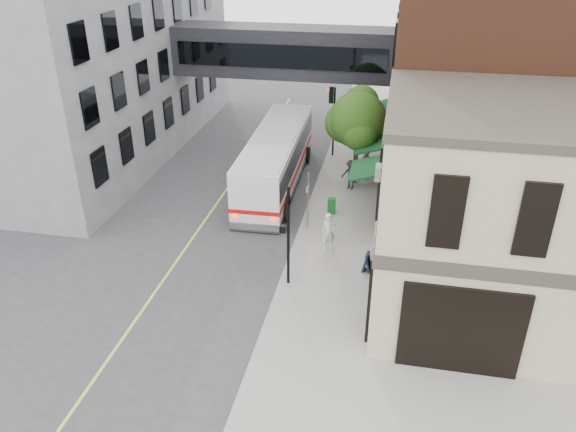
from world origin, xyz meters
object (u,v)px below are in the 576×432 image
at_px(pedestrian_a, 329,232).
at_px(sandwich_board, 367,262).
at_px(bus, 276,158).
at_px(pedestrian_c, 351,174).
at_px(newspaper_box, 332,206).
at_px(pedestrian_b, 367,164).

height_order(pedestrian_a, sandwich_board, pedestrian_a).
bearing_deg(bus, pedestrian_c, 1.54).
xyz_separation_m(newspaper_box, sandwich_board, (2.23, -5.19, 0.03)).
bearing_deg(pedestrian_c, newspaper_box, -84.76).
distance_m(pedestrian_a, sandwich_board, 2.44).
bearing_deg(bus, newspaper_box, -40.50).
distance_m(pedestrian_a, pedestrian_c, 6.98).
bearing_deg(pedestrian_b, sandwich_board, -80.33).
xyz_separation_m(pedestrian_c, newspaper_box, (-0.68, -3.24, -0.46)).
bearing_deg(pedestrian_a, newspaper_box, 74.03).
distance_m(bus, pedestrian_c, 4.40).
distance_m(pedestrian_c, newspaper_box, 3.34).
xyz_separation_m(pedestrian_b, sandwich_board, (0.80, -10.32, -0.39)).
bearing_deg(pedestrian_b, pedestrian_a, -91.84).
bearing_deg(pedestrian_a, pedestrian_b, 61.93).
bearing_deg(pedestrian_a, sandwich_board, -58.41).
bearing_deg(pedestrian_c, pedestrian_a, -75.83).
bearing_deg(pedestrian_a, bus, 99.18).
distance_m(pedestrian_a, newspaper_box, 3.78).
bearing_deg(newspaper_box, pedestrian_a, -92.79).
relative_size(bus, pedestrian_c, 6.71).
bearing_deg(pedestrian_a, pedestrian_c, 66.15).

